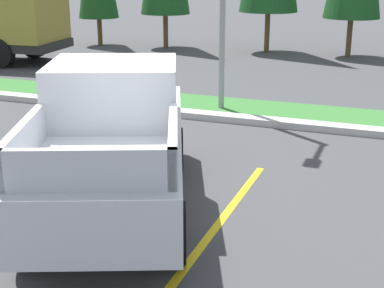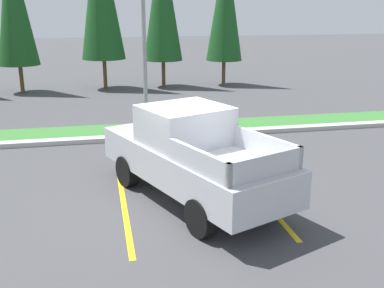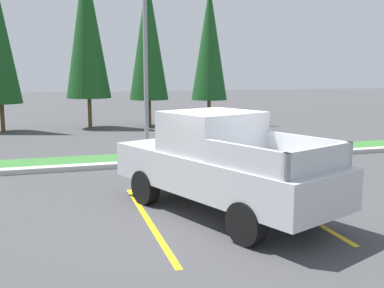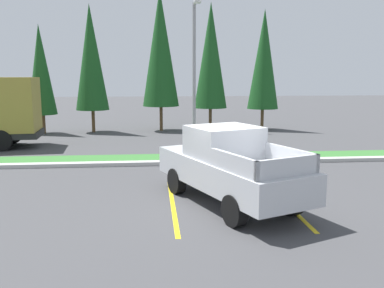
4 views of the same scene
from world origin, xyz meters
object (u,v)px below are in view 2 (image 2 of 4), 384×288
object	(u,v)px
cypress_tree_rightmost	(225,2)
cypress_tree_left_inner	(13,0)
pickup_truck_main	(191,155)
street_light	(144,23)

from	to	relation	value
cypress_tree_rightmost	cypress_tree_left_inner	bearing A→B (deg)	-178.89
pickup_truck_main	cypress_tree_rightmost	xyz separation A→B (m)	(5.04, 15.33, 3.44)
street_light	cypress_tree_rightmost	world-z (taller)	cypress_tree_rightmost
street_light	cypress_tree_left_inner	world-z (taller)	cypress_tree_left_inner
street_light	cypress_tree_rightmost	xyz separation A→B (m)	(5.39, 9.49, 0.79)
pickup_truck_main	street_light	xyz separation A→B (m)	(-0.34, 5.84, 2.66)
cypress_tree_left_inner	cypress_tree_rightmost	size ratio (longest dim) A/B	1.02
cypress_tree_left_inner	cypress_tree_rightmost	distance (m)	10.77
cypress_tree_rightmost	street_light	bearing A→B (deg)	-119.59
pickup_truck_main	street_light	size ratio (longest dim) A/B	0.88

